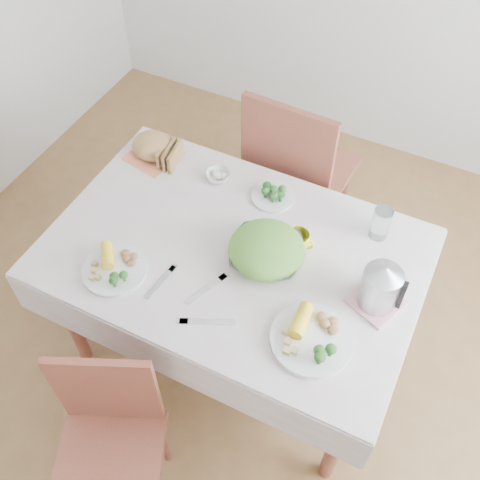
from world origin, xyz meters
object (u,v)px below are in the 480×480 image
at_px(yellow_mug, 298,240).
at_px(chair_near, 107,457).
at_px(dining_table, 234,303).
at_px(salad_bowl, 266,254).
at_px(electric_kettle, 381,284).
at_px(dinner_plate_left, 115,270).
at_px(dinner_plate_right, 311,340).
at_px(chair_far, 300,178).

bearing_deg(yellow_mug, chair_near, -107.59).
bearing_deg(dining_table, salad_bowl, 7.55).
xyz_separation_m(chair_near, electric_kettle, (0.68, 0.87, 0.42)).
bearing_deg(dinner_plate_left, yellow_mug, 36.24).
relative_size(chair_near, dinner_plate_right, 2.89).
xyz_separation_m(chair_near, yellow_mug, (0.31, 0.99, 0.34)).
bearing_deg(yellow_mug, dinner_plate_right, -60.80).
bearing_deg(chair_far, chair_near, 90.14).
distance_m(dining_table, dinner_plate_left, 0.62).
distance_m(dining_table, dinner_plate_right, 0.64).
bearing_deg(dinner_plate_right, chair_far, 113.11).
distance_m(yellow_mug, electric_kettle, 0.39).
bearing_deg(salad_bowl, chair_far, 100.64).
distance_m(dinner_plate_left, dinner_plate_right, 0.81).
bearing_deg(dinner_plate_left, salad_bowl, 32.11).
xyz_separation_m(chair_far, dinner_plate_left, (-0.36, -1.10, 0.31)).
height_order(chair_far, dinner_plate_right, chair_far).
bearing_deg(salad_bowl, chair_near, -104.58).
relative_size(chair_far, electric_kettle, 5.27).
bearing_deg(chair_far, dinner_plate_left, 74.80).
height_order(chair_near, dinner_plate_right, chair_near).
height_order(dinner_plate_right, electric_kettle, electric_kettle).
xyz_separation_m(dinner_plate_right, electric_kettle, (0.15, 0.26, 0.11)).
distance_m(dinner_plate_right, electric_kettle, 0.32).
relative_size(dining_table, dinner_plate_left, 5.45).
bearing_deg(yellow_mug, chair_far, 109.35).
height_order(dining_table, electric_kettle, electric_kettle).
height_order(yellow_mug, electric_kettle, electric_kettle).
height_order(chair_near, dinner_plate_left, chair_near).
height_order(chair_near, yellow_mug, chair_near).
bearing_deg(electric_kettle, chair_far, 118.03).
relative_size(chair_far, dinner_plate_right, 3.54).
relative_size(dining_table, salad_bowl, 4.91).
bearing_deg(electric_kettle, dinner_plate_left, -171.19).
bearing_deg(chair_near, dining_table, 59.91).
bearing_deg(chair_far, dinner_plate_right, 116.02).
bearing_deg(dinner_plate_left, chair_near, -63.22).
relative_size(dining_table, dinner_plate_right, 4.66).
bearing_deg(dining_table, yellow_mug, 31.10).
bearing_deg(dining_table, chair_near, -96.00).
height_order(dining_table, chair_far, chair_far).
height_order(dining_table, chair_near, chair_near).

